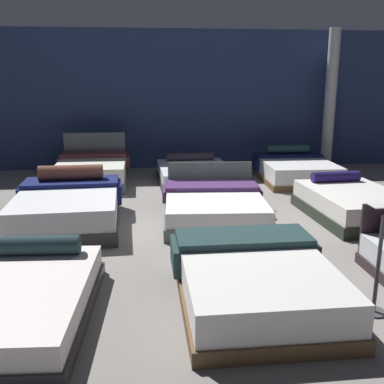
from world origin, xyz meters
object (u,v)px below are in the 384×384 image
Objects in this scene: bed_4 at (214,207)px; bed_6 at (92,172)px; bed_8 at (296,170)px; support_pillar at (330,101)px; bed_0 at (13,300)px; price_sign at (377,272)px; bed_7 at (194,174)px; bed_5 at (354,204)px; bed_1 at (255,281)px; bed_3 at (68,207)px.

bed_6 reaches higher than bed_4.
support_pillar is (1.27, 1.40, 1.50)m from bed_8.
bed_6 is (0.07, 5.73, 0.09)m from bed_0.
bed_8 is at bearing -132.38° from support_pillar.
price_sign is at bearing -108.46° from support_pillar.
bed_8 is 0.58× the size of support_pillar.
bed_6 is at bearing 91.84° from bed_0.
bed_7 is at bearing -2.79° from bed_6.
bed_4 is 0.97× the size of bed_5.
bed_0 reaches higher than bed_7.
bed_5 is 1.05× the size of bed_8.
bed_1 is at bearing -134.01° from bed_5.
bed_5 is 3.28m from price_sign.
bed_3 is 1.06× the size of bed_4.
bed_0 is 0.62× the size of support_pillar.
bed_5 is at bearing -106.07° from support_pillar.
bed_6 is 2.28m from bed_7.
bed_1 is 2.81m from bed_4.
bed_8 is at bearing 66.91° from bed_1.
bed_0 is 5.73m from bed_6.
bed_4 is 3.34m from price_sign.
bed_8 is (4.68, 5.60, 0.06)m from bed_0.
bed_4 is 0.98× the size of bed_7.
bed_6 is 0.93× the size of bed_7.
bed_6 is 0.97× the size of bed_8.
bed_8 is at bearing 27.80° from bed_3.
bed_4 is at bearing 52.91° from bed_0.
bed_6 is at bearing -167.81° from support_pillar.
bed_1 is at bearing -117.11° from support_pillar.
bed_0 is at bearing -152.91° from bed_5.
bed_3 reaches higher than bed_7.
bed_6 is 6.91m from price_sign.
bed_4 is 5.66m from support_pillar.
bed_6 is (0.03, 2.87, -0.01)m from bed_3.
bed_5 is (2.34, 2.72, -0.01)m from bed_1.
bed_7 is (-2.39, 2.88, -0.04)m from bed_5.
bed_3 is 4.68m from price_sign.
bed_7 is (2.31, 2.82, -0.10)m from bed_3.
bed_6 is at bearing 111.63° from bed_1.
bed_4 is 3.67m from bed_6.
bed_6 reaches higher than bed_0.
support_pillar reaches higher than bed_0.
bed_1 is at bearing 4.17° from bed_0.
bed_3 is 1.97× the size of price_sign.
bed_1 is 6.12m from bed_6.
bed_1 is 7.93m from support_pillar.
bed_7 is 4.15m from support_pillar.
price_sign is (3.46, -5.98, 0.16)m from bed_6.
bed_8 is at bearing 53.17° from bed_4.
bed_4 is 1.02× the size of bed_8.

